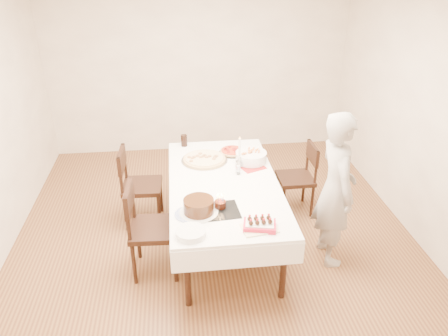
{
  "coord_description": "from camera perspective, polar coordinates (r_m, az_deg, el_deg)",
  "views": [
    {
      "loc": [
        -0.36,
        -4.01,
        3.01
      ],
      "look_at": [
        0.1,
        -0.03,
        0.92
      ],
      "focal_mm": 35.0,
      "sensor_mm": 36.0,
      "label": 1
    }
  ],
  "objects": [
    {
      "name": "china_plate",
      "position": [
        4.08,
        -4.51,
        -6.01
      ],
      "size": [
        0.36,
        0.36,
        0.01
      ],
      "primitive_type": "cylinder",
      "rotation": [
        0.0,
        0.0,
        0.37
      ],
      "color": "white",
      "rests_on": "dining_table"
    },
    {
      "name": "shaker_pair",
      "position": [
        4.73,
        1.89,
        -0.16
      ],
      "size": [
        0.11,
        0.11,
        0.12
      ],
      "primitive_type": null,
      "rotation": [
        0.0,
        0.0,
        -0.15
      ],
      "color": "white",
      "rests_on": "dining_table"
    },
    {
      "name": "cake_board",
      "position": [
        4.13,
        -0.34,
        -5.6
      ],
      "size": [
        0.35,
        0.35,
        0.01
      ],
      "primitive_type": "cube",
      "rotation": [
        0.0,
        0.0,
        0.08
      ],
      "color": "black",
      "rests_on": "dining_table"
    },
    {
      "name": "chair_right_savory",
      "position": [
        5.37,
        9.3,
        -1.36
      ],
      "size": [
        0.46,
        0.46,
        0.89
      ],
      "primitive_type": null,
      "rotation": [
        0.0,
        0.0,
        0.01
      ],
      "color": "black",
      "rests_on": "floor"
    },
    {
      "name": "dining_table",
      "position": [
        4.79,
        -0.0,
        -5.79
      ],
      "size": [
        1.69,
        2.37,
        0.75
      ],
      "primitive_type": "cube",
      "rotation": [
        0.0,
        0.0,
        0.28
      ],
      "color": "white",
      "rests_on": "floor"
    },
    {
      "name": "red_placemat",
      "position": [
        4.92,
        3.59,
        0.2
      ],
      "size": [
        0.34,
        0.34,
        0.01
      ],
      "primitive_type": "cube",
      "rotation": [
        0.0,
        0.0,
        0.39
      ],
      "color": "#B21E1E",
      "rests_on": "dining_table"
    },
    {
      "name": "wall_back",
      "position": [
        6.72,
        -3.38,
        13.24
      ],
      "size": [
        4.5,
        0.04,
        2.7
      ],
      "primitive_type": "cube",
      "color": "silver",
      "rests_on": "floor"
    },
    {
      "name": "person",
      "position": [
        4.47,
        14.36,
        -2.75
      ],
      "size": [
        0.41,
        0.61,
        1.63
      ],
      "primitive_type": "imported",
      "rotation": [
        0.0,
        0.0,
        1.59
      ],
      "color": "#BBB5B0",
      "rests_on": "floor"
    },
    {
      "name": "box_lid",
      "position": [
        3.9,
        4.65,
        -7.92
      ],
      "size": [
        0.34,
        0.25,
        0.03
      ],
      "primitive_type": "cube",
      "rotation": [
        0.0,
        0.0,
        0.15
      ],
      "color": "beige",
      "rests_on": "dining_table"
    },
    {
      "name": "layer_cake",
      "position": [
        4.07,
        -3.33,
        -5.01
      ],
      "size": [
        0.42,
        0.42,
        0.14
      ],
      "primitive_type": "cylinder",
      "rotation": [
        0.0,
        0.0,
        0.16
      ],
      "color": "#351B0D",
      "rests_on": "dining_table"
    },
    {
      "name": "pasta_bowl",
      "position": [
        4.99,
        3.56,
        1.46
      ],
      "size": [
        0.42,
        0.42,
        0.11
      ],
      "primitive_type": "cylinder",
      "rotation": [
        0.0,
        0.0,
        -0.22
      ],
      "color": "white",
      "rests_on": "dining_table"
    },
    {
      "name": "strawberry_box",
      "position": [
        3.89,
        4.68,
        -7.38
      ],
      "size": [
        0.32,
        0.24,
        0.07
      ],
      "primitive_type": null,
      "rotation": [
        0.0,
        0.0,
        -0.21
      ],
      "color": "red",
      "rests_on": "dining_table"
    },
    {
      "name": "cola_glass",
      "position": [
        5.41,
        -5.24,
        3.59
      ],
      "size": [
        0.1,
        0.1,
        0.14
      ],
      "primitive_type": "cylinder",
      "rotation": [
        0.0,
        0.0,
        0.44
      ],
      "color": "black",
      "rests_on": "dining_table"
    },
    {
      "name": "pizza_white",
      "position": [
        5.03,
        -2.57,
        1.16
      ],
      "size": [
        0.62,
        0.62,
        0.04
      ],
      "primitive_type": "cylinder",
      "rotation": [
        0.0,
        0.0,
        -0.17
      ],
      "color": "beige",
      "rests_on": "dining_table"
    },
    {
      "name": "chair_left_savory",
      "position": [
        5.17,
        -10.63,
        -2.35
      ],
      "size": [
        0.5,
        0.5,
        0.95
      ],
      "primitive_type": null,
      "rotation": [
        0.0,
        0.0,
        3.1
      ],
      "color": "black",
      "rests_on": "floor"
    },
    {
      "name": "birthday_cake",
      "position": [
        4.13,
        -0.51,
        -4.36
      ],
      "size": [
        0.14,
        0.14,
        0.13
      ],
      "primitive_type": "cylinder",
      "rotation": [
        0.0,
        0.0,
        -0.4
      ],
      "color": "black",
      "rests_on": "dining_table"
    },
    {
      "name": "wall_right",
      "position": [
        5.06,
        25.09,
        5.79
      ],
      "size": [
        0.04,
        5.0,
        2.7
      ],
      "primitive_type": "cube",
      "color": "silver",
      "rests_on": "floor"
    },
    {
      "name": "taper_candle",
      "position": [
        4.82,
        2.03,
        2.12
      ],
      "size": [
        0.1,
        0.1,
        0.37
      ],
      "primitive_type": "cylinder",
      "rotation": [
        0.0,
        0.0,
        -0.31
      ],
      "color": "white",
      "rests_on": "dining_table"
    },
    {
      "name": "wall_front",
      "position": [
        2.27,
        5.06,
        -19.5
      ],
      "size": [
        4.5,
        0.04,
        2.7
      ],
      "primitive_type": "cube",
      "color": "silver",
      "rests_on": "floor"
    },
    {
      "name": "floor",
      "position": [
        5.02,
        -1.14,
        -9.23
      ],
      "size": [
        5.0,
        5.0,
        0.0
      ],
      "primitive_type": "plane",
      "color": "#542F1D",
      "rests_on": "ground"
    },
    {
      "name": "plate_stack",
      "position": [
        3.8,
        -4.37,
        -8.42
      ],
      "size": [
        0.32,
        0.32,
        0.05
      ],
      "primitive_type": "cylinder",
      "rotation": [
        0.0,
        0.0,
        0.27
      ],
      "color": "white",
      "rests_on": "dining_table"
    },
    {
      "name": "pizza_pepperoni",
      "position": [
        5.22,
        1.08,
        2.19
      ],
      "size": [
        0.39,
        0.39,
        0.04
      ],
      "primitive_type": "cylinder",
      "rotation": [
        0.0,
        0.0,
        0.27
      ],
      "color": "red",
      "rests_on": "dining_table"
    },
    {
      "name": "chair_left_dessert",
      "position": [
        4.38,
        -9.11,
        -7.87
      ],
      "size": [
        0.53,
        0.53,
        0.99
      ],
      "primitive_type": null,
      "rotation": [
        0.0,
        0.0,
        3.1
      ],
      "color": "black",
      "rests_on": "floor"
    }
  ]
}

